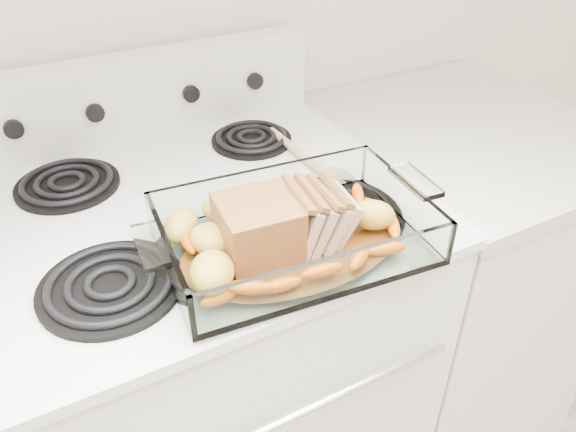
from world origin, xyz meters
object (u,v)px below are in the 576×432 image
electric_range (214,368)px  pork_roast (277,226)px  counter_right (440,280)px  baking_dish (294,237)px

electric_range → pork_roast: size_ratio=5.30×
electric_range → counter_right: 0.67m
pork_roast → electric_range: bearing=123.1°
counter_right → baking_dish: (-0.58, -0.21, 0.50)m
counter_right → pork_roast: pork_roast is taller
counter_right → baking_dish: size_ratio=2.33×
electric_range → counter_right: (0.66, -0.00, -0.02)m
electric_range → pork_roast: bearing=-75.2°
electric_range → baking_dish: bearing=-67.9°
electric_range → baking_dish: 0.53m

